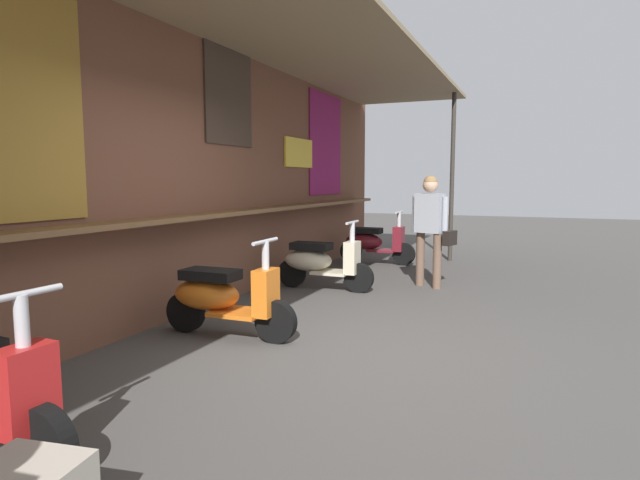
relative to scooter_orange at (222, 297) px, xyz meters
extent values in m
plane|color=#474442|center=(0.03, -1.08, -0.39)|extent=(38.49, 38.49, 0.00)
cube|color=brown|center=(0.03, 0.94, 1.29)|extent=(13.74, 0.25, 3.37)
cube|color=brown|center=(0.03, 0.64, 0.73)|extent=(12.37, 0.36, 0.05)
cube|color=olive|center=(-1.38, 0.80, 1.70)|extent=(1.11, 0.02, 1.79)
cube|color=#423328|center=(1.46, 0.80, 2.21)|extent=(1.03, 0.02, 1.30)
cube|color=#841E56|center=(4.60, 0.80, 1.76)|extent=(1.43, 0.02, 1.78)
cube|color=gold|center=(3.46, 0.80, 1.56)|extent=(0.99, 0.03, 0.46)
cylinder|color=#332D28|center=(5.80, -1.25, 1.18)|extent=(0.08, 0.08, 3.15)
cube|color=red|center=(-2.46, -0.48, 0.08)|extent=(0.28, 0.17, 0.44)
cylinder|color=#B7B7BC|center=(-2.46, -0.48, 0.21)|extent=(0.07, 0.07, 0.70)
cylinder|color=#B7B7BC|center=(-2.46, -0.48, 0.56)|extent=(0.46, 0.05, 0.04)
cylinder|color=black|center=(-2.46, -0.58, -0.19)|extent=(0.11, 0.40, 0.40)
ellipsoid|color=orange|center=(0.00, 0.17, 0.01)|extent=(0.40, 0.71, 0.30)
cube|color=black|center=(0.00, 0.12, 0.21)|extent=(0.32, 0.56, 0.10)
cube|color=orange|center=(0.01, -0.18, -0.14)|extent=(0.39, 0.51, 0.04)
cube|color=orange|center=(0.01, -0.48, 0.08)|extent=(0.28, 0.17, 0.44)
cylinder|color=#B7B7BC|center=(0.01, -0.48, 0.21)|extent=(0.07, 0.07, 0.70)
cylinder|color=#B7B7BC|center=(0.01, -0.48, 0.56)|extent=(0.46, 0.05, 0.04)
cylinder|color=black|center=(0.02, -0.58, -0.19)|extent=(0.11, 0.40, 0.40)
cylinder|color=black|center=(-0.01, 0.42, -0.19)|extent=(0.11, 0.40, 0.40)
ellipsoid|color=beige|center=(2.41, 0.17, 0.01)|extent=(0.39, 0.71, 0.30)
cube|color=black|center=(2.41, 0.12, 0.21)|extent=(0.31, 0.55, 0.10)
cube|color=beige|center=(2.42, -0.18, -0.14)|extent=(0.39, 0.51, 0.04)
cube|color=beige|center=(2.42, -0.48, 0.08)|extent=(0.28, 0.16, 0.44)
cylinder|color=#B7B7BC|center=(2.42, -0.48, 0.21)|extent=(0.07, 0.07, 0.70)
cylinder|color=#B7B7BC|center=(2.42, -0.48, 0.56)|extent=(0.46, 0.04, 0.04)
cylinder|color=black|center=(2.42, -0.58, -0.19)|extent=(0.11, 0.40, 0.40)
cylinder|color=black|center=(2.41, 0.42, -0.19)|extent=(0.11, 0.40, 0.40)
ellipsoid|color=maroon|center=(4.91, 0.17, 0.01)|extent=(0.39, 0.70, 0.30)
cube|color=black|center=(4.91, 0.12, 0.21)|extent=(0.31, 0.55, 0.10)
cube|color=maroon|center=(4.91, -0.18, -0.14)|extent=(0.39, 0.50, 0.04)
cube|color=maroon|center=(4.92, -0.48, 0.08)|extent=(0.28, 0.16, 0.44)
cylinder|color=#B7B7BC|center=(4.92, -0.48, 0.21)|extent=(0.07, 0.07, 0.70)
cylinder|color=#B7B7BC|center=(4.92, -0.48, 0.56)|extent=(0.46, 0.04, 0.04)
cylinder|color=black|center=(4.92, -0.58, -0.19)|extent=(0.11, 0.40, 0.40)
cylinder|color=black|center=(4.91, 0.42, -0.19)|extent=(0.11, 0.40, 0.40)
cylinder|color=brown|center=(3.22, -1.24, 0.00)|extent=(0.12, 0.12, 0.78)
cylinder|color=brown|center=(3.09, -1.51, 0.00)|extent=(0.12, 0.12, 0.78)
cube|color=#999EA8|center=(3.16, -1.37, 0.67)|extent=(0.30, 0.43, 0.55)
sphere|color=tan|center=(3.16, -1.37, 1.06)|extent=(0.21, 0.21, 0.21)
sphere|color=olive|center=(3.16, -1.37, 1.09)|extent=(0.19, 0.19, 0.19)
cylinder|color=#999EA8|center=(3.22, -1.15, 0.64)|extent=(0.08, 0.08, 0.52)
cylinder|color=#999EA8|center=(3.09, -1.60, 0.64)|extent=(0.08, 0.08, 0.52)
cube|color=black|center=(3.09, -1.67, 0.33)|extent=(0.28, 0.17, 0.20)
camera|label=1|loc=(-4.19, -2.82, 1.12)|focal=29.34mm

